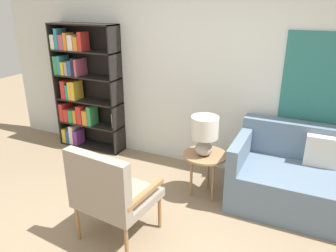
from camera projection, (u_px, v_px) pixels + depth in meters
name	position (u px, v px, depth m)	size (l,w,h in m)	color
wall_back	(207.00, 67.00, 4.09)	(6.40, 0.08, 2.70)	silver
bookshelf	(80.00, 89.00, 4.84)	(1.03, 0.30, 1.84)	black
armchair	(109.00, 191.00, 2.92)	(0.71, 0.68, 0.95)	olive
couch	(318.00, 182.00, 3.49)	(1.77, 0.92, 0.85)	slate
side_table	(205.00, 159.00, 3.67)	(0.50, 0.50, 0.53)	#99704C
table_lamp	(205.00, 132.00, 3.53)	(0.30, 0.30, 0.45)	#A59E93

